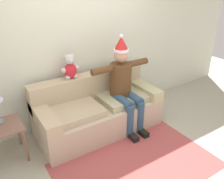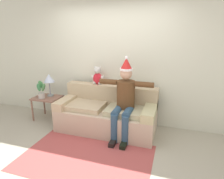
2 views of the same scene
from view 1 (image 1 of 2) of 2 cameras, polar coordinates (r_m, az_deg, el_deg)
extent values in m
plane|color=#A8A38E|center=(3.31, 5.94, -17.77)|extent=(10.00, 10.00, 0.00)
cube|color=beige|center=(3.84, -7.85, 11.58)|extent=(7.00, 0.10, 2.70)
cube|color=#C0AB91|center=(3.82, -3.15, -6.78)|extent=(1.95, 0.87, 0.45)
cube|color=tan|center=(3.85, -5.63, 0.81)|extent=(1.95, 0.24, 0.42)
cube|color=tan|center=(3.39, -16.13, -6.44)|extent=(0.22, 0.87, 0.16)
cube|color=#BEBA89|center=(4.11, 7.25, 0.37)|extent=(0.22, 0.87, 0.16)
cube|color=tan|center=(3.48, -9.14, -5.39)|extent=(0.78, 0.61, 0.10)
cube|color=#B1AC87|center=(3.85, 2.79, -1.79)|extent=(0.78, 0.61, 0.10)
cylinder|color=#56361D|center=(3.72, 2.11, 2.47)|extent=(0.34, 0.34, 0.52)
sphere|color=tan|center=(3.58, 2.21, 8.36)|extent=(0.22, 0.22, 0.22)
cylinder|color=white|center=(3.56, 2.23, 9.55)|extent=(0.23, 0.23, 0.04)
cone|color=red|center=(3.53, 2.26, 11.26)|extent=(0.21, 0.21, 0.20)
sphere|color=white|center=(3.51, 2.29, 12.85)|extent=(0.06, 0.06, 0.06)
cylinder|color=#2F4D68|center=(3.63, 2.54, -2.69)|extent=(0.14, 0.40, 0.14)
cylinder|color=#2F4D68|center=(3.63, 4.29, -7.73)|extent=(0.13, 0.13, 0.55)
cube|color=black|center=(3.72, 4.92, -11.29)|extent=(0.10, 0.24, 0.08)
cylinder|color=#2F4D68|center=(3.74, 5.05, -1.89)|extent=(0.14, 0.40, 0.14)
cylinder|color=#2F4D68|center=(3.74, 6.76, -6.78)|extent=(0.13, 0.13, 0.55)
cube|color=black|center=(3.82, 7.35, -10.26)|extent=(0.10, 0.24, 0.08)
cylinder|color=#56361D|center=(3.47, -2.47, 4.61)|extent=(0.34, 0.10, 0.10)
cylinder|color=#56361D|center=(3.83, 6.37, 6.57)|extent=(0.34, 0.10, 0.10)
ellipsoid|color=red|center=(3.61, -10.08, 4.48)|extent=(0.20, 0.16, 0.24)
sphere|color=beige|center=(3.55, -10.30, 7.19)|extent=(0.15, 0.15, 0.15)
sphere|color=beige|center=(3.50, -9.90, 6.78)|extent=(0.07, 0.07, 0.07)
sphere|color=beige|center=(3.52, -11.16, 7.83)|extent=(0.05, 0.05, 0.05)
sphere|color=beige|center=(3.56, -9.59, 8.15)|extent=(0.05, 0.05, 0.05)
sphere|color=beige|center=(3.57, -11.66, 4.58)|extent=(0.08, 0.08, 0.08)
sphere|color=beige|center=(3.60, -10.66, 2.88)|extent=(0.08, 0.08, 0.08)
sphere|color=beige|center=(3.64, -8.60, 5.26)|extent=(0.08, 0.08, 0.08)
sphere|color=beige|center=(3.64, -8.93, 3.29)|extent=(0.08, 0.08, 0.08)
cylinder|color=#8A5F4E|center=(3.39, -20.14, -12.75)|extent=(0.04, 0.04, 0.49)
cylinder|color=#8A5F4E|center=(3.74, -21.76, -9.19)|extent=(0.04, 0.04, 0.49)
cube|color=#A94A47|center=(3.31, 5.91, -17.70)|extent=(2.08, 1.34, 0.01)
camera|label=2|loc=(2.88, 68.35, 2.64)|focal=31.28mm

